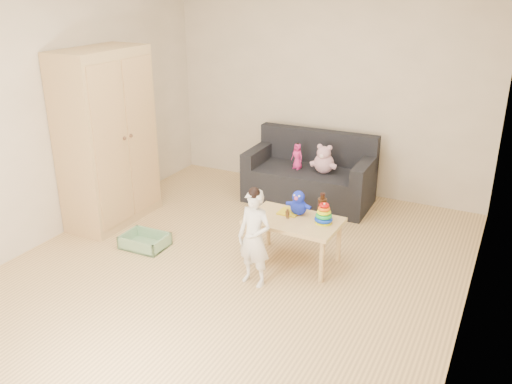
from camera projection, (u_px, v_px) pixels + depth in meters
The scene contains 13 objects.
room at pixel (238, 131), 4.65m from camera, with size 4.50×4.50×4.50m.
wardrobe at pixel (107, 138), 5.74m from camera, with size 0.52×1.04×1.87m, color tan.
sofa at pixel (309, 185), 6.48m from camera, with size 1.47×0.74×0.41m, color black.
play_table at pixel (293, 241), 5.08m from camera, with size 0.85×0.54×0.45m, color #D4C174.
storage_bin at pixel (145, 241), 5.43m from camera, with size 0.44×0.33×0.13m, color #79A577, non-canonical shape.
toddler at pixel (254, 239), 4.65m from camera, with size 0.32×0.21×0.86m, color white.
pink_bear at pixel (324, 161), 6.23m from camera, with size 0.25×0.21×0.29m, color #D29BAF, non-canonical shape.
doll at pixel (297, 157), 6.36m from camera, with size 0.15×0.10×0.30m, color #E52A84.
ring_stacker at pixel (324, 215), 4.89m from camera, with size 0.17×0.17×0.19m.
brown_bottle at pixel (322, 207), 5.00m from camera, with size 0.08×0.08×0.24m.
blue_plush at pixel (299, 202), 5.06m from camera, with size 0.20×0.16×0.24m, color #1C31FC, non-canonical shape.
wooden_figure at pixel (288, 214), 5.00m from camera, with size 0.04×0.03×0.10m, color brown, non-canonical shape.
yellow_book at pixel (289, 212), 5.13m from camera, with size 0.19×0.19×0.01m, color yellow.
Camera 1 is at (2.17, -3.97, 2.53)m, focal length 38.00 mm.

